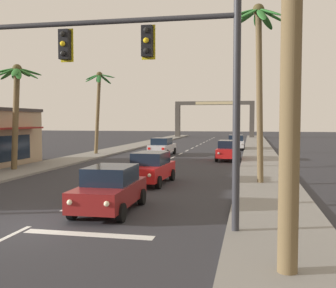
{
  "coord_description": "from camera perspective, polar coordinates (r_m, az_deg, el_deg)",
  "views": [
    {
      "loc": [
        6.89,
        -11.74,
        3.39
      ],
      "look_at": [
        2.86,
        8.0,
        2.2
      ],
      "focal_mm": 43.4,
      "sensor_mm": 36.0,
      "label": 1
    }
  ],
  "objects": [
    {
      "name": "palm_right_second",
      "position": [
        21.84,
        12.62,
        11.99
      ],
      "size": [
        3.04,
        2.95,
        9.33
      ],
      "color": "brown",
      "rests_on": "ground"
    },
    {
      "name": "palm_left_second",
      "position": [
        28.52,
        -20.56,
        6.39
      ],
      "size": [
        3.06,
        3.13,
        7.04
      ],
      "color": "brown",
      "rests_on": "ground"
    },
    {
      "name": "town_gateway_arch",
      "position": [
        78.63,
        6.51,
        4.2
      ],
      "size": [
        15.15,
        0.9,
        7.0
      ],
      "color": "#423D38",
      "rests_on": "ground"
    },
    {
      "name": "lane_markings",
      "position": [
        31.62,
        -0.28,
        -2.76
      ],
      "size": [
        4.28,
        86.35,
        0.01
      ],
      "color": "silver",
      "rests_on": "ground"
    },
    {
      "name": "traffic_signal_mast",
      "position": [
        12.72,
        -6.95,
        11.46
      ],
      "size": [
        10.76,
        0.41,
        7.3
      ],
      "color": "#2D2D33",
      "rests_on": "ground"
    },
    {
      "name": "sedan_parked_nearest_kerb",
      "position": [
        47.16,
        9.5,
        0.25
      ],
      "size": [
        2.07,
        4.5,
        1.68
      ],
      "color": "silver",
      "rests_on": "ground"
    },
    {
      "name": "sidewalk_left",
      "position": [
        35.13,
        -13.26,
        -2.13
      ],
      "size": [
        3.2,
        110.0,
        0.14
      ],
      "primitive_type": "cube",
      "color": "gray",
      "rests_on": "ground"
    },
    {
      "name": "sedan_oncoming_far",
      "position": [
        39.1,
        -0.83,
        -0.34
      ],
      "size": [
        2.13,
        4.52,
        1.68
      ],
      "color": "silver",
      "rests_on": "ground"
    },
    {
      "name": "sidewalk_right",
      "position": [
        31.93,
        13.1,
        -2.67
      ],
      "size": [
        3.2,
        110.0,
        0.14
      ],
      "primitive_type": "cube",
      "color": "gray",
      "rests_on": "ground"
    },
    {
      "name": "sedan_parked_mid_kerb",
      "position": [
        34.52,
        8.47,
        -0.87
      ],
      "size": [
        1.98,
        4.46,
        1.68
      ],
      "color": "red",
      "rests_on": "ground"
    },
    {
      "name": "palm_left_third",
      "position": [
        40.02,
        -9.76,
        6.49
      ],
      "size": [
        3.25,
        2.86,
        8.04
      ],
      "color": "brown",
      "rests_on": "ground"
    },
    {
      "name": "sedan_lead_at_stop_bar",
      "position": [
        15.27,
        -8.13,
        -6.22
      ],
      "size": [
        2.02,
        4.48,
        1.68
      ],
      "color": "maroon",
      "rests_on": "ground"
    },
    {
      "name": "ground_plane",
      "position": [
        14.03,
        -18.63,
        -10.79
      ],
      "size": [
        220.0,
        220.0,
        0.0
      ],
      "primitive_type": "plane",
      "color": "#2D2D33"
    },
    {
      "name": "sedan_third_in_queue",
      "position": [
        21.66,
        -2.51,
        -3.35
      ],
      "size": [
        2.11,
        4.51,
        1.68
      ],
      "color": "red",
      "rests_on": "ground"
    }
  ]
}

